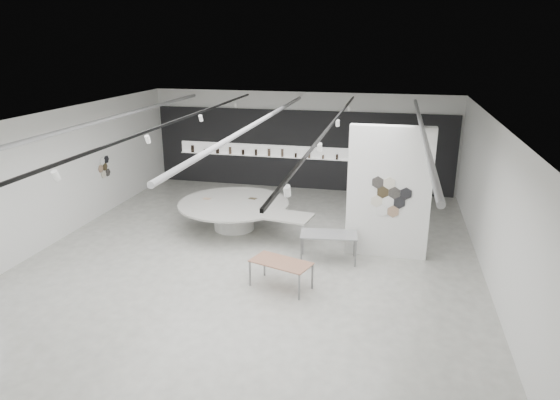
% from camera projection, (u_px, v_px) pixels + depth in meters
% --- Properties ---
extents(room, '(12.02, 14.02, 3.82)m').
position_uv_depth(room, '(249.00, 185.00, 13.10)').
color(room, '#BAB9AF').
rests_on(room, ground).
extents(back_wall_display, '(11.80, 0.27, 3.10)m').
position_uv_depth(back_wall_display, '(299.00, 150.00, 19.69)').
color(back_wall_display, black).
rests_on(back_wall_display, ground).
extents(partition_column, '(2.20, 0.38, 3.60)m').
position_uv_depth(partition_column, '(389.00, 193.00, 13.34)').
color(partition_column, white).
rests_on(partition_column, ground).
extents(display_island, '(4.64, 3.98, 0.88)m').
position_uv_depth(display_island, '(236.00, 212.00, 15.57)').
color(display_island, white).
rests_on(display_island, ground).
extents(sample_table_wood, '(1.59, 1.13, 0.67)m').
position_uv_depth(sample_table_wood, '(281.00, 264.00, 11.87)').
color(sample_table_wood, '#99664F').
rests_on(sample_table_wood, ground).
extents(sample_table_stone, '(1.58, 0.93, 0.77)m').
position_uv_depth(sample_table_stone, '(329.00, 236.00, 13.31)').
color(sample_table_stone, gray).
rests_on(sample_table_stone, ground).
extents(kitchen_counter, '(1.52, 0.66, 1.17)m').
position_uv_depth(kitchen_counter, '(377.00, 185.00, 18.98)').
color(kitchen_counter, white).
rests_on(kitchen_counter, ground).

